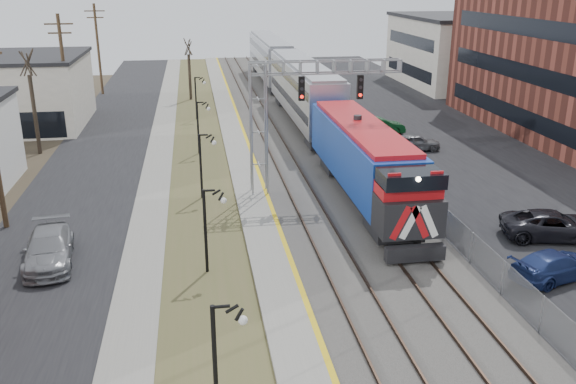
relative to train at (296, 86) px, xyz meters
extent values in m
cube|color=black|center=(-17.00, -15.01, -2.86)|extent=(7.00, 120.00, 0.04)
cube|color=gray|center=(-12.50, -15.01, -2.84)|extent=(2.00, 120.00, 0.08)
cube|color=#4E512B|center=(-9.50, -15.01, -2.85)|extent=(4.00, 120.00, 0.06)
cube|color=gray|center=(-6.50, -15.01, -2.76)|extent=(2.00, 120.00, 0.24)
cube|color=#595651|center=(-1.50, -15.01, -2.78)|extent=(8.00, 120.00, 0.20)
cube|color=black|center=(10.50, -15.01, -2.86)|extent=(16.00, 120.00, 0.04)
cube|color=gold|center=(-5.62, -15.01, -2.64)|extent=(0.24, 120.00, 0.01)
cube|color=#2D2119|center=(-4.25, -15.01, -2.61)|extent=(0.08, 120.00, 0.15)
cube|color=#2D2119|center=(-2.75, -15.01, -2.61)|extent=(0.08, 120.00, 0.15)
cube|color=#2D2119|center=(-0.75, -15.01, -2.61)|extent=(0.08, 120.00, 0.15)
cube|color=#2D2119|center=(0.75, -15.01, -2.61)|extent=(0.08, 120.00, 0.15)
cube|color=navy|center=(0.00, -24.19, -0.41)|extent=(3.00, 17.00, 4.25)
cube|color=black|center=(0.00, -32.89, -2.18)|extent=(2.80, 0.50, 0.70)
cube|color=#96979F|center=(0.00, -3.89, 0.13)|extent=(3.00, 22.00, 5.33)
cube|color=#96979F|center=(0.00, 18.91, 0.13)|extent=(3.00, 22.00, 5.33)
cube|color=gray|center=(-6.00, -22.01, 1.12)|extent=(1.00, 1.00, 8.00)
cube|color=gray|center=(-2.00, -22.01, 4.87)|extent=(9.00, 0.80, 0.80)
cube|color=black|center=(-3.50, -22.46, 3.72)|extent=(0.35, 0.25, 1.40)
cube|color=black|center=(0.00, -22.46, 3.72)|extent=(0.35, 0.25, 1.40)
cylinder|color=black|center=(-9.50, -42.01, -0.88)|extent=(0.14, 0.14, 4.00)
cylinder|color=black|center=(-9.50, -32.01, -0.88)|extent=(0.14, 0.14, 4.00)
cylinder|color=black|center=(-9.50, -22.01, -0.88)|extent=(0.14, 0.14, 4.00)
cylinder|color=black|center=(-9.50, -12.01, -0.88)|extent=(0.14, 0.14, 4.00)
cylinder|color=black|center=(-9.50, -0.01, -0.88)|extent=(0.14, 0.14, 4.00)
cylinder|color=#4C3823|center=(-20.00, -5.01, 2.12)|extent=(0.28, 0.28, 10.00)
cylinder|color=#4C3823|center=(-20.00, 14.99, 2.12)|extent=(0.28, 0.28, 10.00)
cube|color=gray|center=(2.70, -15.01, -2.08)|extent=(0.04, 120.00, 1.60)
cube|color=beige|center=(-26.50, -0.01, 0.12)|extent=(14.00, 12.00, 6.00)
cube|color=beige|center=(24.50, 14.99, 1.12)|extent=(16.00, 18.00, 8.00)
cylinder|color=#382D23|center=(-21.50, -10.01, 0.09)|extent=(0.30, 0.30, 5.95)
cylinder|color=#382D23|center=(-10.00, 9.99, -0.43)|extent=(0.30, 0.30, 4.90)
imported|color=black|center=(8.09, -30.91, -2.17)|extent=(5.52, 3.43, 1.43)
imported|color=navy|center=(5.71, -35.02, -2.24)|extent=(4.76, 3.04, 1.28)
imported|color=slate|center=(7.02, -13.70, -2.23)|extent=(3.86, 1.61, 1.30)
imported|color=#0D431D|center=(5.82, -8.25, -2.18)|extent=(4.27, 1.54, 1.40)
imported|color=gray|center=(-16.74, -29.94, -2.14)|extent=(2.73, 5.37, 1.49)
camera|label=1|loc=(-9.72, -57.18, 9.81)|focal=38.00mm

